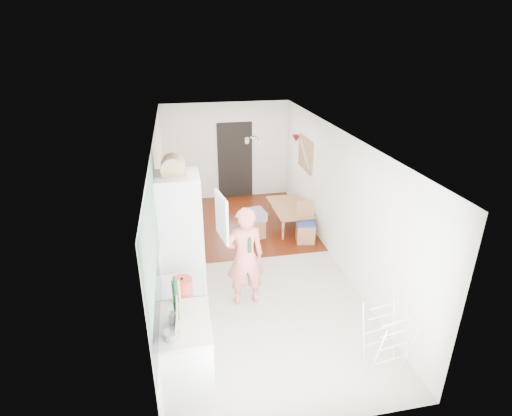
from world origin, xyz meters
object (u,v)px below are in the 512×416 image
object	(u,v)px
stool	(255,228)
dining_table	(290,218)
drying_rack	(386,340)
dining_chair	(306,223)
person	(245,248)

from	to	relation	value
stool	dining_table	bearing A→B (deg)	24.33
drying_rack	dining_chair	bearing A→B (deg)	79.56
dining_table	drying_rack	xyz separation A→B (m)	(0.06, -4.30, 0.23)
person	drying_rack	bearing A→B (deg)	128.21
person	drying_rack	world-z (taller)	person
dining_table	drying_rack	bearing A→B (deg)	-179.65
stool	dining_chair	bearing A→B (deg)	-21.27
dining_chair	stool	distance (m)	1.08
stool	drying_rack	size ratio (longest dim) A/B	0.50
person	drying_rack	size ratio (longest dim) A/B	2.25
person	dining_chair	xyz separation A→B (m)	(1.58, 1.78, -0.56)
dining_chair	drying_rack	bearing A→B (deg)	-80.46
dining_table	stool	xyz separation A→B (m)	(-0.89, -0.40, 0.01)
person	dining_table	xyz separation A→B (m)	(1.48, 2.57, -0.78)
person	dining_chair	world-z (taller)	person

